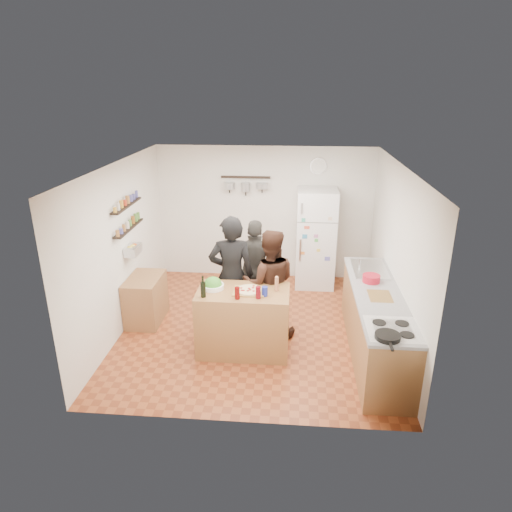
# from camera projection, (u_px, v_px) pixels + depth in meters

# --- Properties ---
(room_shell) EXTENTS (4.20, 4.20, 4.20)m
(room_shell) POSITION_uv_depth(u_px,v_px,m) (258.00, 243.00, 6.96)
(room_shell) COLOR brown
(room_shell) RESTS_ON ground
(prep_island) EXTENTS (1.25, 0.72, 0.91)m
(prep_island) POSITION_uv_depth(u_px,v_px,m) (243.00, 321.00, 6.32)
(prep_island) COLOR #916035
(prep_island) RESTS_ON floor
(pizza_board) EXTENTS (0.42, 0.34, 0.02)m
(pizza_board) POSITION_uv_depth(u_px,v_px,m) (249.00, 291.00, 6.13)
(pizza_board) COLOR olive
(pizza_board) RESTS_ON prep_island
(pizza) EXTENTS (0.34, 0.34, 0.02)m
(pizza) POSITION_uv_depth(u_px,v_px,m) (249.00, 290.00, 6.12)
(pizza) COLOR #CFBD88
(pizza) RESTS_ON pizza_board
(salad_bowl) EXTENTS (0.30, 0.30, 0.06)m
(salad_bowl) POSITION_uv_depth(u_px,v_px,m) (213.00, 286.00, 6.22)
(salad_bowl) COLOR white
(salad_bowl) RESTS_ON prep_island
(wine_bottle) EXTENTS (0.07, 0.07, 0.21)m
(wine_bottle) POSITION_uv_depth(u_px,v_px,m) (203.00, 290.00, 5.95)
(wine_bottle) COLOR black
(wine_bottle) RESTS_ON prep_island
(wine_glass_near) EXTENTS (0.07, 0.07, 0.16)m
(wine_glass_near) POSITION_uv_depth(u_px,v_px,m) (237.00, 293.00, 5.91)
(wine_glass_near) COLOR #510706
(wine_glass_near) RESTS_ON prep_island
(wine_glass_far) EXTENTS (0.07, 0.07, 0.16)m
(wine_glass_far) POSITION_uv_depth(u_px,v_px,m) (258.00, 292.00, 5.92)
(wine_glass_far) COLOR #58070F
(wine_glass_far) RESTS_ON prep_island
(pepper_mill) EXTENTS (0.05, 0.05, 0.17)m
(pepper_mill) POSITION_uv_depth(u_px,v_px,m) (277.00, 285.00, 6.14)
(pepper_mill) COLOR #AC6D48
(pepper_mill) RESTS_ON prep_island
(salt_canister) EXTENTS (0.08, 0.08, 0.13)m
(salt_canister) POSITION_uv_depth(u_px,v_px,m) (265.00, 291.00, 6.00)
(salt_canister) COLOR navy
(salt_canister) RESTS_ON prep_island
(person_left) EXTENTS (0.71, 0.52, 1.81)m
(person_left) POSITION_uv_depth(u_px,v_px,m) (232.00, 276.00, 6.66)
(person_left) COLOR black
(person_left) RESTS_ON floor
(person_center) EXTENTS (0.85, 0.69, 1.64)m
(person_center) POSITION_uv_depth(u_px,v_px,m) (269.00, 284.00, 6.60)
(person_center) COLOR black
(person_center) RESTS_ON floor
(person_back) EXTENTS (0.97, 0.47, 1.61)m
(person_back) POSITION_uv_depth(u_px,v_px,m) (256.00, 270.00, 7.13)
(person_back) COLOR #2B2926
(person_back) RESTS_ON floor
(counter_run) EXTENTS (0.63, 2.63, 0.90)m
(counter_run) POSITION_uv_depth(u_px,v_px,m) (376.00, 324.00, 6.24)
(counter_run) COLOR #9E7042
(counter_run) RESTS_ON floor
(stove_top) EXTENTS (0.60, 0.62, 0.02)m
(stove_top) POSITION_uv_depth(u_px,v_px,m) (393.00, 330.00, 5.19)
(stove_top) COLOR white
(stove_top) RESTS_ON counter_run
(skillet) EXTENTS (0.28, 0.28, 0.05)m
(skillet) POSITION_uv_depth(u_px,v_px,m) (388.00, 336.00, 4.98)
(skillet) COLOR black
(skillet) RESTS_ON stove_top
(sink) EXTENTS (0.50, 0.80, 0.03)m
(sink) POSITION_uv_depth(u_px,v_px,m) (369.00, 269.00, 6.86)
(sink) COLOR silver
(sink) RESTS_ON counter_run
(cutting_board) EXTENTS (0.30, 0.40, 0.02)m
(cutting_board) POSITION_uv_depth(u_px,v_px,m) (380.00, 297.00, 5.99)
(cutting_board) COLOR olive
(cutting_board) RESTS_ON counter_run
(red_bowl) EXTENTS (0.24, 0.24, 0.10)m
(red_bowl) POSITION_uv_depth(u_px,v_px,m) (371.00, 279.00, 6.40)
(red_bowl) COLOR #B41429
(red_bowl) RESTS_ON counter_run
(fridge) EXTENTS (0.70, 0.68, 1.80)m
(fridge) POSITION_uv_depth(u_px,v_px,m) (316.00, 238.00, 8.28)
(fridge) COLOR white
(fridge) RESTS_ON floor
(wall_clock) EXTENTS (0.30, 0.03, 0.30)m
(wall_clock) POSITION_uv_depth(u_px,v_px,m) (318.00, 166.00, 8.15)
(wall_clock) COLOR silver
(wall_clock) RESTS_ON back_wall
(spice_shelf_lower) EXTENTS (0.12, 1.00, 0.02)m
(spice_shelf_lower) POSITION_uv_depth(u_px,v_px,m) (129.00, 228.00, 6.85)
(spice_shelf_lower) COLOR black
(spice_shelf_lower) RESTS_ON left_wall
(spice_shelf_upper) EXTENTS (0.12, 1.00, 0.02)m
(spice_shelf_upper) POSITION_uv_depth(u_px,v_px,m) (126.00, 205.00, 6.73)
(spice_shelf_upper) COLOR black
(spice_shelf_upper) RESTS_ON left_wall
(produce_basket) EXTENTS (0.18, 0.35, 0.14)m
(produce_basket) POSITION_uv_depth(u_px,v_px,m) (133.00, 250.00, 6.97)
(produce_basket) COLOR silver
(produce_basket) RESTS_ON left_wall
(side_table) EXTENTS (0.50, 0.80, 0.73)m
(side_table) POSITION_uv_depth(u_px,v_px,m) (146.00, 299.00, 7.15)
(side_table) COLOR #9A6840
(side_table) RESTS_ON floor
(pot_rack) EXTENTS (0.90, 0.04, 0.04)m
(pot_rack) POSITION_uv_depth(u_px,v_px,m) (246.00, 177.00, 8.25)
(pot_rack) COLOR black
(pot_rack) RESTS_ON back_wall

